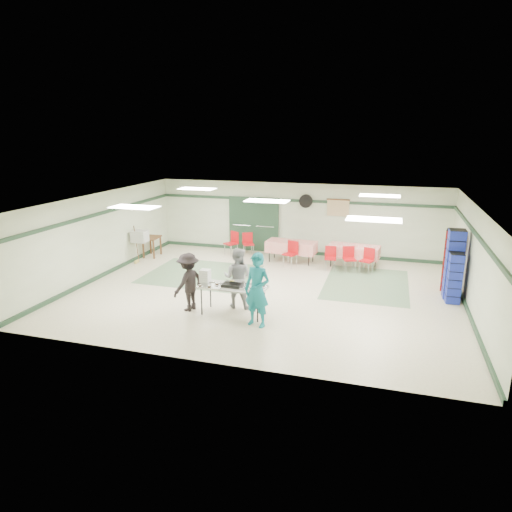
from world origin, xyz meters
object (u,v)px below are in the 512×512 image
(chair_b, at_px, (330,256))
(chair_c, at_px, (368,258))
(printer_table, at_px, (152,240))
(crate_stack_blue_b, at_px, (454,278))
(chair_loose_a, at_px, (248,242))
(office_printer, at_px, (140,236))
(crate_stack_red, at_px, (451,260))
(serving_table, at_px, (233,288))
(crate_stack_blue_a, at_px, (454,264))
(volunteer_dark, at_px, (188,282))
(volunteer_grey, at_px, (238,278))
(chair_d, at_px, (291,251))
(volunteer_teal, at_px, (257,290))
(broom, at_px, (136,244))
(chair_loose_b, at_px, (233,241))
(dining_table_a, at_px, (354,251))
(dining_table_b, at_px, (291,246))
(chair_a, at_px, (349,256))

(chair_b, bearing_deg, chair_c, -7.18)
(printer_table, bearing_deg, crate_stack_blue_b, -16.05)
(chair_loose_a, height_order, office_printer, office_printer)
(crate_stack_blue_b, relative_size, printer_table, 1.69)
(crate_stack_blue_b, bearing_deg, crate_stack_red, 90.00)
(serving_table, height_order, crate_stack_blue_a, crate_stack_blue_a)
(volunteer_dark, bearing_deg, crate_stack_red, 135.55)
(chair_loose_a, bearing_deg, office_printer, -177.17)
(volunteer_grey, xyz_separation_m, chair_d, (0.58, 4.11, -0.26))
(volunteer_teal, height_order, office_printer, volunteer_teal)
(volunteer_grey, xyz_separation_m, volunteer_dark, (-1.16, -0.58, -0.04))
(crate_stack_blue_a, xyz_separation_m, printer_table, (-10.30, 1.61, -0.37))
(chair_c, height_order, broom, broom)
(serving_table, distance_m, volunteer_grey, 0.55)
(chair_loose_b, relative_size, office_printer, 1.74)
(dining_table_a, bearing_deg, volunteer_teal, -101.25)
(chair_c, xyz_separation_m, printer_table, (-7.90, -0.17, 0.11))
(crate_stack_red, distance_m, crate_stack_blue_b, 1.08)
(crate_stack_red, xyz_separation_m, office_printer, (-10.30, 0.11, 0.03))
(dining_table_b, bearing_deg, volunteer_grey, -91.17)
(chair_a, xyz_separation_m, office_printer, (-7.28, -0.99, 0.43))
(office_printer, bearing_deg, volunteer_grey, -36.70)
(chair_loose_a, bearing_deg, chair_b, -45.91)
(serving_table, xyz_separation_m, crate_stack_red, (5.51, 3.54, 0.21))
(crate_stack_blue_a, relative_size, office_printer, 3.81)
(chair_b, bearing_deg, office_printer, -178.56)
(chair_b, relative_size, broom, 0.60)
(serving_table, relative_size, chair_a, 2.08)
(crate_stack_red, bearing_deg, chair_loose_b, 165.30)
(volunteer_dark, relative_size, chair_loose_a, 1.82)
(broom, bearing_deg, chair_d, 2.12)
(office_printer, bearing_deg, crate_stack_blue_b, -9.89)
(volunteer_grey, relative_size, chair_c, 1.94)
(volunteer_grey, xyz_separation_m, broom, (-4.81, 2.98, -0.11))
(crate_stack_blue_b, distance_m, printer_table, 10.49)
(volunteer_teal, xyz_separation_m, volunteer_grey, (-0.85, 1.03, -0.09))
(volunteer_dark, height_order, crate_stack_blue_b, volunteer_dark)
(chair_b, xyz_separation_m, office_printer, (-6.66, -1.00, 0.46))
(crate_stack_blue_a, bearing_deg, printer_table, 171.12)
(volunteer_grey, relative_size, chair_loose_a, 1.91)
(chair_loose_b, distance_m, crate_stack_blue_a, 7.91)
(volunteer_teal, height_order, volunteer_dark, volunteer_teal)
(volunteer_dark, relative_size, chair_d, 1.72)
(broom, bearing_deg, volunteer_teal, -45.03)
(volunteer_teal, bearing_deg, dining_table_a, 87.10)
(volunteer_grey, height_order, crate_stack_blue_b, volunteer_grey)
(volunteer_dark, height_order, crate_stack_red, crate_stack_red)
(volunteer_teal, xyz_separation_m, chair_a, (1.70, 5.14, -0.39))
(chair_c, bearing_deg, chair_a, -157.66)
(chair_loose_a, distance_m, crate_stack_blue_b, 7.61)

